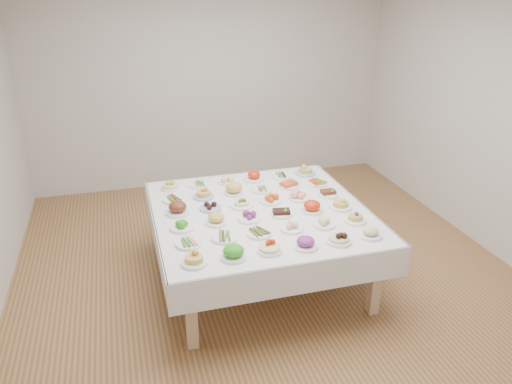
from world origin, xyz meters
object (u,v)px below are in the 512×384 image
object	(u,v)px
dish_0	(194,258)
dish_35	(305,170)
display_table	(260,217)
dish_18	(178,207)

from	to	relation	value
dish_0	dish_35	bearing A→B (deg)	45.33
display_table	dish_0	distance (m)	1.09
dish_18	dish_35	bearing A→B (deg)	21.84
display_table	dish_0	world-z (taller)	dish_0
display_table	dish_0	xyz separation A→B (m)	(-0.76, -0.77, 0.13)
display_table	dish_18	distance (m)	0.79
dish_0	dish_18	size ratio (longest dim) A/B	0.85
dish_0	dish_18	world-z (taller)	dish_18
display_table	dish_18	xyz separation A→B (m)	(-0.76, 0.15, 0.14)
dish_18	display_table	bearing A→B (deg)	-11.50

